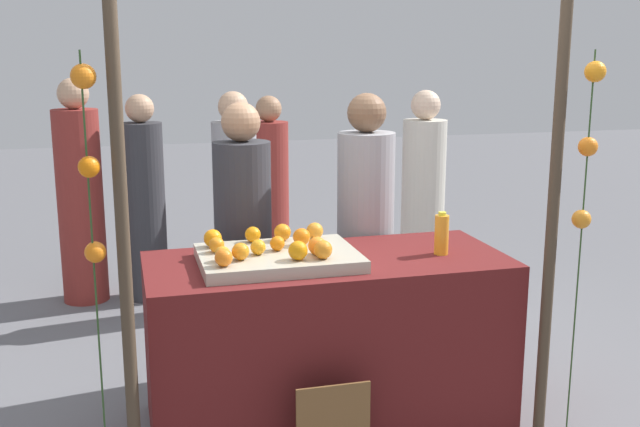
# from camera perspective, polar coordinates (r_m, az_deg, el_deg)

# --- Properties ---
(ground_plane) EXTENTS (24.00, 24.00, 0.00)m
(ground_plane) POSITION_cam_1_polar(r_m,az_deg,el_deg) (4.11, 0.56, -15.24)
(ground_plane) COLOR slate
(stall_counter) EXTENTS (1.81, 0.78, 0.87)m
(stall_counter) POSITION_cam_1_polar(r_m,az_deg,el_deg) (3.93, 0.57, -9.58)
(stall_counter) COLOR #5B1919
(stall_counter) RESTS_ON ground_plane
(orange_tray) EXTENTS (0.76, 0.55, 0.06)m
(orange_tray) POSITION_cam_1_polar(r_m,az_deg,el_deg) (3.69, -3.17, -3.37)
(orange_tray) COLOR #B2AD99
(orange_tray) RESTS_ON stall_counter
(orange_0) EXTENTS (0.07, 0.07, 0.07)m
(orange_0) POSITION_cam_1_polar(r_m,az_deg,el_deg) (3.70, -3.23, -2.27)
(orange_0) COLOR orange
(orange_0) RESTS_ON orange_tray
(orange_1) EXTENTS (0.07, 0.07, 0.07)m
(orange_1) POSITION_cam_1_polar(r_m,az_deg,el_deg) (3.54, -7.37, -3.05)
(orange_1) COLOR orange
(orange_1) RESTS_ON orange_tray
(orange_2) EXTENTS (0.08, 0.08, 0.08)m
(orange_2) POSITION_cam_1_polar(r_m,az_deg,el_deg) (3.69, -7.82, -2.36)
(orange_2) COLOR orange
(orange_2) RESTS_ON orange_tray
(orange_3) EXTENTS (0.08, 0.08, 0.08)m
(orange_3) POSITION_cam_1_polar(r_m,az_deg,el_deg) (3.46, -7.29, -3.32)
(orange_3) COLOR orange
(orange_3) RESTS_ON orange_tray
(orange_4) EXTENTS (0.07, 0.07, 0.07)m
(orange_4) POSITION_cam_1_polar(r_m,az_deg,el_deg) (3.63, -4.70, -2.55)
(orange_4) COLOR orange
(orange_4) RESTS_ON orange_tray
(orange_5) EXTENTS (0.09, 0.09, 0.09)m
(orange_5) POSITION_cam_1_polar(r_m,az_deg,el_deg) (3.53, -1.67, -2.82)
(orange_5) COLOR orange
(orange_5) RESTS_ON orange_tray
(orange_6) EXTENTS (0.09, 0.09, 0.09)m
(orange_6) POSITION_cam_1_polar(r_m,az_deg,el_deg) (3.62, -0.22, -2.45)
(orange_6) COLOR orange
(orange_6) RESTS_ON orange_tray
(orange_7) EXTENTS (0.08, 0.08, 0.08)m
(orange_7) POSITION_cam_1_polar(r_m,az_deg,el_deg) (3.55, -6.03, -2.87)
(orange_7) COLOR orange
(orange_7) RESTS_ON orange_tray
(orange_8) EXTENTS (0.09, 0.09, 0.09)m
(orange_8) POSITION_cam_1_polar(r_m,az_deg,el_deg) (3.91, -0.40, -1.32)
(orange_8) COLOR orange
(orange_8) RESTS_ON orange_tray
(orange_9) EXTENTS (0.09, 0.09, 0.09)m
(orange_9) POSITION_cam_1_polar(r_m,az_deg,el_deg) (3.79, -1.40, -1.78)
(orange_9) COLOR orange
(orange_9) RESTS_ON orange_tray
(orange_10) EXTENTS (0.08, 0.08, 0.08)m
(orange_10) POSITION_cam_1_polar(r_m,az_deg,el_deg) (3.87, -5.09, -1.59)
(orange_10) COLOR orange
(orange_10) RESTS_ON orange_tray
(orange_11) EXTENTS (0.09, 0.09, 0.09)m
(orange_11) POSITION_cam_1_polar(r_m,az_deg,el_deg) (3.80, -8.11, -1.86)
(orange_11) COLOR orange
(orange_11) RESTS_ON orange_tray
(orange_12) EXTENTS (0.09, 0.09, 0.09)m
(orange_12) POSITION_cam_1_polar(r_m,az_deg,el_deg) (3.55, 0.22, -2.74)
(orange_12) COLOR orange
(orange_12) RESTS_ON orange_tray
(orange_13) EXTENTS (0.09, 0.09, 0.09)m
(orange_13) POSITION_cam_1_polar(r_m,az_deg,el_deg) (3.89, -2.86, -1.43)
(orange_13) COLOR orange
(orange_13) RESTS_ON orange_tray
(juice_bottle) EXTENTS (0.07, 0.07, 0.22)m
(juice_bottle) POSITION_cam_1_polar(r_m,az_deg,el_deg) (3.89, 9.16, -1.56)
(juice_bottle) COLOR orange
(juice_bottle) RESTS_ON stall_counter
(vendor_left) EXTENTS (0.32, 0.32, 1.62)m
(vendor_left) POSITION_cam_1_polar(r_m,az_deg,el_deg) (4.34, -5.78, -3.08)
(vendor_left) COLOR #333338
(vendor_left) RESTS_ON ground_plane
(vendor_right) EXTENTS (0.33, 0.33, 1.66)m
(vendor_right) POSITION_cam_1_polar(r_m,az_deg,el_deg) (4.45, 3.42, -2.37)
(vendor_right) COLOR #99999E
(vendor_right) RESTS_ON ground_plane
(crowd_person_0) EXTENTS (0.32, 0.32, 1.57)m
(crowd_person_0) POSITION_cam_1_polar(r_m,az_deg,el_deg) (5.90, -13.11, 0.60)
(crowd_person_0) COLOR #333338
(crowd_person_0) RESTS_ON ground_plane
(crowd_person_1) EXTENTS (0.32, 0.32, 1.61)m
(crowd_person_1) POSITION_cam_1_polar(r_m,az_deg,el_deg) (5.70, 7.77, 0.56)
(crowd_person_1) COLOR beige
(crowd_person_1) RESTS_ON ground_plane
(crowd_person_2) EXTENTS (0.31, 0.31, 1.54)m
(crowd_person_2) POSITION_cam_1_polar(r_m,az_deg,el_deg) (6.14, -3.81, 1.20)
(crowd_person_2) COLOR maroon
(crowd_person_2) RESTS_ON ground_plane
(crowd_person_3) EXTENTS (0.34, 0.34, 1.70)m
(crowd_person_3) POSITION_cam_1_polar(r_m,az_deg,el_deg) (5.96, -17.65, 1.00)
(crowd_person_3) COLOR maroon
(crowd_person_3) RESTS_ON ground_plane
(crowd_person_4) EXTENTS (0.32, 0.32, 1.61)m
(crowd_person_4) POSITION_cam_1_polar(r_m,az_deg,el_deg) (5.56, -6.39, 0.29)
(crowd_person_4) COLOR #99999E
(crowd_person_4) RESTS_ON ground_plane
(canopy_post_left) EXTENTS (0.06, 0.06, 2.15)m
(canopy_post_left) POSITION_cam_1_polar(r_m,az_deg,el_deg) (3.19, -14.57, -3.14)
(canopy_post_left) COLOR #473828
(canopy_post_left) RESTS_ON ground_plane
(canopy_post_right) EXTENTS (0.06, 0.06, 2.15)m
(canopy_post_right) POSITION_cam_1_polar(r_m,az_deg,el_deg) (3.74, 17.11, -1.00)
(canopy_post_right) COLOR #473828
(canopy_post_right) RESTS_ON ground_plane
(garland_strand_left) EXTENTS (0.10, 0.10, 1.90)m
(garland_strand_left) POSITION_cam_1_polar(r_m,az_deg,el_deg) (3.09, -17.06, 3.76)
(garland_strand_left) COLOR #2D4C23
(garland_strand_left) RESTS_ON ground_plane
(garland_strand_right) EXTENTS (0.10, 0.11, 1.90)m
(garland_strand_right) POSITION_cam_1_polar(r_m,az_deg,el_deg) (3.77, 19.59, 4.77)
(garland_strand_right) COLOR #2D4C23
(garland_strand_right) RESTS_ON ground_plane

